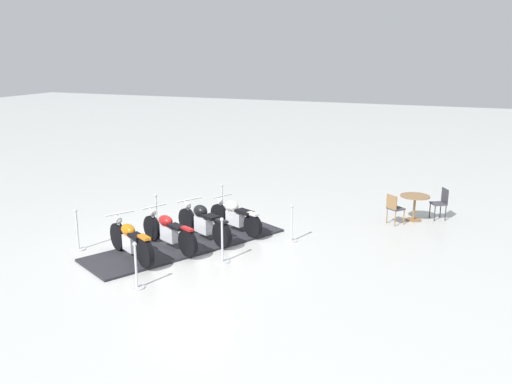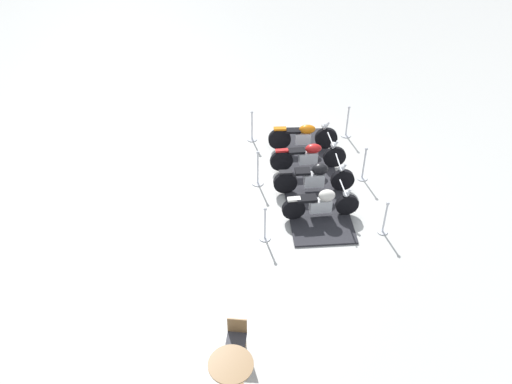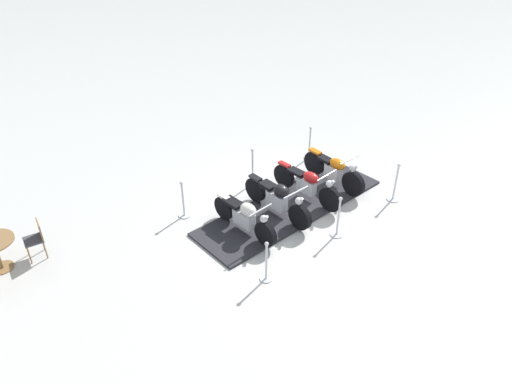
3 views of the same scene
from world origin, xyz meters
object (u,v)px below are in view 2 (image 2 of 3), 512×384
object	(u,v)px
stanchion_right_front	(384,222)
stanchion_right_mid	(363,168)
stanchion_left_rear	(252,131)
motorcycle_black	(315,178)
motorcycle_maroon	(309,156)
stanchion_left_front	(265,228)
motorcycle_copper	(304,136)
stanchion_left_mid	(258,174)
motorcycle_cream	(322,203)
stanchion_right_rear	(347,126)
cafe_table	(231,369)
cafe_chair_near_table	(237,335)

from	to	relation	value
stanchion_right_front	stanchion_right_mid	world-z (taller)	stanchion_right_mid
stanchion_left_rear	stanchion_right_front	xyz separation A→B (m)	(0.56, -5.51, 0.02)
motorcycle_black	motorcycle_maroon	bearing A→B (deg)	89.98
motorcycle_maroon	stanchion_left_front	bearing A→B (deg)	-121.69
motorcycle_copper	stanchion_right_front	bearing A→B (deg)	-66.66
stanchion_right_front	stanchion_left_mid	xyz separation A→B (m)	(-1.64, 3.48, -0.02)
motorcycle_copper	stanchion_left_rear	world-z (taller)	motorcycle_copper
motorcycle_cream	motorcycle_copper	distance (m)	3.22
stanchion_left_mid	stanchion_right_rear	bearing A→B (deg)	8.92
stanchion_right_mid	stanchion_right_front	bearing A→B (deg)	-117.90
motorcycle_maroon	stanchion_left_front	xyz separation A→B (m)	(-2.72, -1.78, -0.17)
stanchion_left_front	stanchion_left_mid	world-z (taller)	stanchion_left_mid
stanchion_right_front	motorcycle_copper	bearing A→B (deg)	83.29
motorcycle_copper	stanchion_left_front	world-z (taller)	motorcycle_copper
motorcycle_maroon	cafe_table	size ratio (longest dim) A/B	2.42
motorcycle_copper	stanchion_right_rear	distance (m)	1.68
motorcycle_maroon	cafe_table	bearing A→B (deg)	-113.17
stanchion_right_front	stanchion_left_rear	bearing A→B (deg)	95.84
motorcycle_cream	motorcycle_black	xyz separation A→B (m)	(0.51, 0.95, 0.03)
stanchion_right_front	motorcycle_maroon	bearing A→B (deg)	90.04
motorcycle_cream	stanchion_left_front	size ratio (longest dim) A/B	1.87
stanchion_left_front	stanchion_right_mid	xyz separation A→B (m)	(3.80, 0.60, 0.01)
motorcycle_maroon	stanchion_left_front	world-z (taller)	motorcycle_maroon
motorcycle_copper	stanchion_left_mid	bearing A→B (deg)	-131.97
motorcycle_cream	stanchion_right_rear	xyz separation A→B (m)	(3.17, 2.75, -0.15)
motorcycle_maroon	stanchion_left_mid	world-z (taller)	stanchion_left_mid
stanchion_left_front	motorcycle_copper	bearing A→B (deg)	40.36
stanchion_left_rear	cafe_table	distance (m)	8.78
stanchion_right_front	stanchion_right_mid	bearing A→B (deg)	62.10
motorcycle_cream	cafe_table	xyz separation A→B (m)	(-4.53, -3.04, 0.09)
motorcycle_maroon	stanchion_right_rear	xyz separation A→B (m)	(2.16, 0.85, -0.17)
motorcycle_cream	stanchion_left_front	xyz separation A→B (m)	(-1.71, 0.12, -0.15)
motorcycle_black	stanchion_left_front	size ratio (longest dim) A/B	2.03
stanchion_right_front	stanchion_left_mid	distance (m)	3.84
stanchion_left_rear	stanchion_right_rear	xyz separation A→B (m)	(2.72, -1.44, 0.00)
motorcycle_black	stanchion_right_rear	size ratio (longest dim) A/B	1.91
motorcycle_cream	stanchion_left_mid	xyz separation A→B (m)	(-0.63, 2.15, -0.15)
stanchion_left_rear	stanchion_right_mid	size ratio (longest dim) A/B	0.97
motorcycle_maroon	motorcycle_copper	bearing A→B (deg)	87.76
motorcycle_maroon	stanchion_left_rear	distance (m)	2.37
motorcycle_maroon	stanchion_right_rear	size ratio (longest dim) A/B	1.93
motorcycle_cream	cafe_chair_near_table	xyz separation A→B (m)	(-4.03, -2.40, 0.03)
stanchion_left_front	stanchion_right_rear	bearing A→B (deg)	28.36
stanchion_right_front	cafe_chair_near_table	bearing A→B (deg)	-167.97
stanchion_right_front	cafe_chair_near_table	size ratio (longest dim) A/B	1.12
stanchion_right_rear	stanchion_right_mid	xyz separation A→B (m)	(-1.08, -2.04, 0.01)
stanchion_left_rear	stanchion_left_mid	xyz separation A→B (m)	(-1.08, -2.04, 0.00)
stanchion_right_rear	stanchion_left_mid	bearing A→B (deg)	-171.08
stanchion_left_rear	motorcycle_cream	bearing A→B (deg)	-96.11
motorcycle_maroon	stanchion_right_rear	distance (m)	2.33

